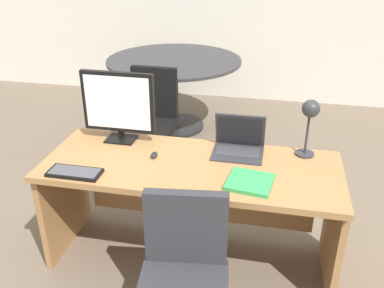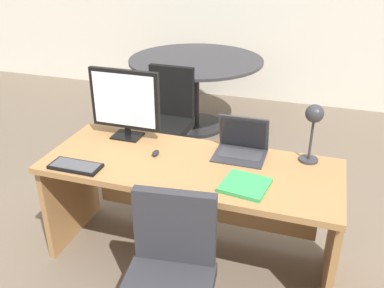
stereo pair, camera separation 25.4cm
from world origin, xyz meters
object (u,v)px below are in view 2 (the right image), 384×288
object	(u,v)px
meeting_chair_near	(167,127)
desk_lamp	(314,121)
desk	(193,187)
book	(245,185)
mouse	(156,153)
keyboard	(76,166)
laptop	(242,142)
monitor	(125,101)
meeting_table	(196,76)

from	to	relation	value
meeting_chair_near	desk_lamp	bearing A→B (deg)	-36.88
desk	book	bearing A→B (deg)	-28.70
desk	mouse	distance (m)	0.33
keyboard	book	size ratio (longest dim) A/B	1.13
desk	meeting_chair_near	size ratio (longest dim) A/B	2.00
desk	laptop	size ratio (longest dim) A/B	5.69
desk	meeting_chair_near	world-z (taller)	meeting_chair_near
monitor	mouse	world-z (taller)	monitor
keyboard	meeting_table	xyz separation A→B (m)	(0.01, 2.41, -0.13)
meeting_table	desk	bearing A→B (deg)	-72.97
laptop	keyboard	size ratio (longest dim) A/B	1.02
book	meeting_table	xyz separation A→B (m)	(-1.02, 2.30, -0.14)
desk	meeting_table	xyz separation A→B (m)	(-0.64, 2.09, 0.08)
mouse	monitor	bearing A→B (deg)	146.17
keyboard	monitor	bearing A→B (deg)	78.24
laptop	desk_lamp	size ratio (longest dim) A/B	0.84
monitor	meeting_chair_near	world-z (taller)	monitor
mouse	meeting_chair_near	bearing A→B (deg)	108.45
mouse	meeting_table	size ratio (longest dim) A/B	0.05
monitor	desk_lamp	world-z (taller)	monitor
monitor	laptop	bearing A→B (deg)	0.38
mouse	meeting_table	distance (m)	2.14
laptop	desk	bearing A→B (deg)	-144.12
meeting_chair_near	desk	bearing A→B (deg)	-61.59
monitor	meeting_chair_near	distance (m)	1.21
desk_lamp	meeting_table	world-z (taller)	desk_lamp
laptop	keyboard	xyz separation A→B (m)	(-0.92, -0.51, -0.06)
mouse	desk_lamp	xyz separation A→B (m)	(0.94, 0.21, 0.26)
keyboard	mouse	world-z (taller)	mouse
monitor	keyboard	distance (m)	0.57
book	meeting_table	distance (m)	2.52
mouse	book	distance (m)	0.66
monitor	laptop	world-z (taller)	monitor
mouse	book	world-z (taller)	mouse
meeting_table	keyboard	bearing A→B (deg)	-90.19
desk_lamp	meeting_chair_near	world-z (taller)	desk_lamp
meeting_chair_near	monitor	bearing A→B (deg)	-83.89
mouse	book	xyz separation A→B (m)	(0.63, -0.20, -0.00)
desk_lamp	laptop	bearing A→B (deg)	-179.82
monitor	desk	bearing A→B (deg)	-19.24
monitor	book	distance (m)	1.04
book	monitor	bearing A→B (deg)	156.71
meeting_chair_near	laptop	bearing A→B (deg)	-47.63
mouse	desk	bearing A→B (deg)	2.12
laptop	desk_lamp	xyz separation A→B (m)	(0.42, 0.00, 0.21)
desk_lamp	meeting_table	bearing A→B (deg)	125.16
desk	desk_lamp	bearing A→B (deg)	15.82
keyboard	desk_lamp	size ratio (longest dim) A/B	0.82
desk	desk_lamp	size ratio (longest dim) A/B	4.78
keyboard	mouse	xyz separation A→B (m)	(0.40, 0.30, 0.00)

